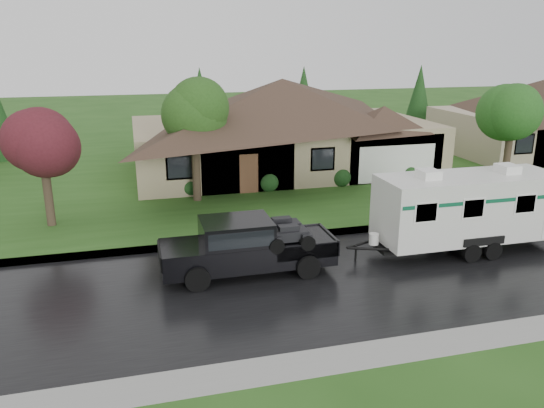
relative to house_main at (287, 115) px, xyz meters
The scene contains 11 objects.
ground 14.48m from the house_main, 99.41° to the right, with size 140.00×140.00×0.00m, color #265019.
road 16.40m from the house_main, 98.24° to the right, with size 140.00×8.00×0.01m, color black.
curb 12.32m from the house_main, 101.19° to the right, with size 140.00×0.50×0.15m, color gray.
lawn 4.36m from the house_main, 153.11° to the left, with size 140.00×26.00×0.15m, color #265019.
house_main is the anchor object (origin of this frame).
tree_left_green 8.47m from the house_main, 139.17° to the right, with size 3.74×3.74×6.18m.
tree_red 15.18m from the house_main, 149.37° to the right, with size 3.09×3.09×5.12m.
tree_right_green 12.87m from the house_main, 29.45° to the right, with size 3.47×3.47×5.75m.
shrub_row 5.42m from the house_main, 93.69° to the right, with size 13.60×1.00×1.00m.
pickup_truck 15.87m from the house_main, 111.82° to the right, with size 6.03×2.29×2.01m.
travel_trailer 14.96m from the house_main, 78.41° to the right, with size 7.44×2.61×3.34m.
Camera 1 is at (-7.03, -17.69, 7.84)m, focal length 35.00 mm.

